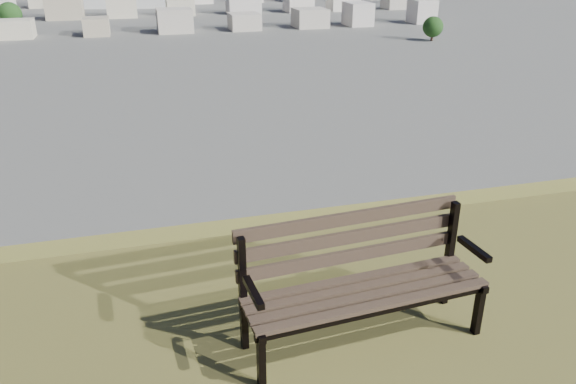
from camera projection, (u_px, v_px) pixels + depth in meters
name	position (u px, v px, depth m)	size (l,w,h in m)	color
park_bench	(360.00, 274.00, 3.86)	(1.72, 0.66, 0.88)	#413025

